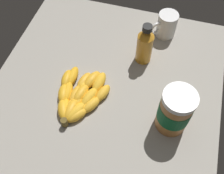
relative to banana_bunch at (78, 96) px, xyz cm
name	(u,v)px	position (x,y,z in cm)	size (l,w,h in cm)	color
ground_plane	(107,86)	(8.32, -7.07, -3.63)	(75.52, 74.02, 4.01)	gray
banana_bunch	(78,96)	(0.00, 0.00, 0.00)	(21.94, 17.32, 3.56)	gold
peanut_butter_jar	(175,111)	(-0.44, -29.36, 6.14)	(9.35, 9.35, 15.59)	#B27238
honey_bottle	(145,45)	(21.63, -16.15, 5.65)	(5.41, 5.41, 15.77)	orange
coffee_mug	(166,25)	(35.50, -21.38, 3.09)	(8.96, 9.14, 9.40)	silver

